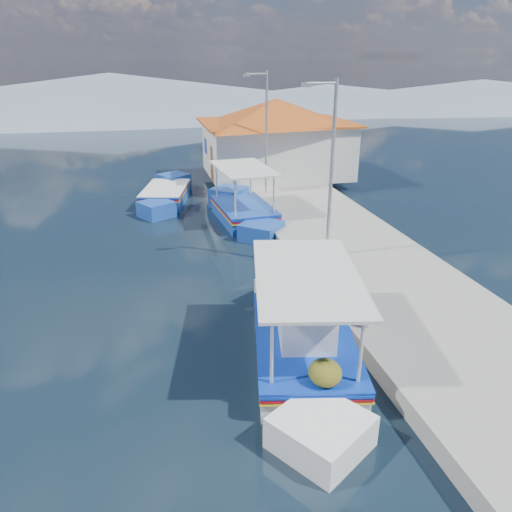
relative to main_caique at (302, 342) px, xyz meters
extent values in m
plane|color=black|center=(-1.95, 3.35, -0.52)|extent=(160.00, 160.00, 0.00)
cube|color=gray|center=(3.95, 9.35, -0.27)|extent=(5.00, 44.00, 0.50)
cylinder|color=#A5A8AD|center=(1.85, 0.35, 0.13)|extent=(0.20, 0.20, 0.30)
cylinder|color=#A5A8AD|center=(1.85, 5.35, 0.13)|extent=(0.20, 0.20, 0.30)
cylinder|color=#A5A8AD|center=(1.85, 11.35, 0.13)|extent=(0.20, 0.20, 0.30)
cylinder|color=#A5A8AD|center=(1.85, 17.35, 0.13)|extent=(0.20, 0.20, 0.30)
cube|color=white|center=(0.01, -0.08, -0.29)|extent=(3.14, 4.88, 0.99)
cube|color=white|center=(-0.58, 2.85, -0.17)|extent=(2.28, 2.28, 1.09)
cube|color=white|center=(0.59, -2.92, -0.29)|extent=(2.22, 2.22, 0.94)
cube|color=#0C30A1|center=(0.01, -0.08, 0.17)|extent=(3.24, 5.03, 0.06)
cube|color=maroon|center=(0.01, -0.08, 0.08)|extent=(3.24, 5.03, 0.05)
cube|color=yellow|center=(0.01, -0.08, 0.01)|extent=(3.24, 5.03, 0.04)
cube|color=#0C30A1|center=(0.01, -0.08, 0.24)|extent=(3.25, 4.99, 0.05)
cube|color=brown|center=(0.01, -0.08, 0.21)|extent=(2.95, 4.75, 0.05)
cube|color=white|center=(0.08, -0.39, 0.78)|extent=(1.50, 1.58, 1.14)
cube|color=silver|center=(0.08, -0.39, 1.37)|extent=(1.64, 1.70, 0.06)
cylinder|color=beige|center=(-1.26, 1.59, 1.04)|extent=(0.07, 0.07, 1.66)
cylinder|color=beige|center=(0.53, 1.96, 1.04)|extent=(0.07, 0.07, 1.66)
cylinder|color=beige|center=(-0.50, -2.12, 1.04)|extent=(0.07, 0.07, 1.66)
cylinder|color=beige|center=(1.29, -1.76, 1.04)|extent=(0.07, 0.07, 1.66)
cube|color=silver|center=(0.01, -0.08, 1.87)|extent=(3.26, 4.90, 0.07)
ellipsoid|color=#495115|center=(-0.68, 1.26, 0.51)|extent=(0.79, 0.87, 0.59)
ellipsoid|color=#495115|center=(-0.07, 1.92, 0.46)|extent=(0.67, 0.73, 0.50)
ellipsoid|color=#495115|center=(0.59, -1.87, 0.47)|extent=(0.71, 0.78, 0.53)
sphere|color=#FF3308|center=(0.91, 0.74, 0.99)|extent=(0.42, 0.42, 0.42)
cube|color=#1B46A2|center=(0.85, 11.37, -0.28)|extent=(2.47, 4.17, 1.02)
cube|color=#1B46A2|center=(1.07, 14.05, -0.15)|extent=(2.18, 2.18, 1.13)
cube|color=#1B46A2|center=(0.63, 8.78, -0.28)|extent=(2.12, 2.12, 0.97)
cube|color=#0C30A1|center=(0.85, 11.37, 0.19)|extent=(2.55, 4.29, 0.06)
cube|color=maroon|center=(0.85, 11.37, 0.11)|extent=(2.55, 4.29, 0.05)
cube|color=yellow|center=(0.85, 11.37, 0.03)|extent=(2.55, 4.29, 0.04)
cube|color=#1B46A2|center=(0.85, 11.37, 0.27)|extent=(2.57, 4.25, 0.05)
cube|color=brown|center=(0.85, 11.37, 0.23)|extent=(2.30, 4.07, 0.05)
cylinder|color=beige|center=(0.13, 13.12, 1.10)|extent=(0.08, 0.08, 1.72)
cylinder|color=beige|center=(1.85, 12.98, 1.10)|extent=(0.08, 0.08, 1.72)
cylinder|color=beige|center=(-0.15, 9.77, 1.10)|extent=(0.08, 0.08, 1.72)
cylinder|color=beige|center=(1.57, 9.63, 1.10)|extent=(0.08, 0.08, 1.72)
cube|color=silver|center=(0.85, 11.37, 1.96)|extent=(2.58, 4.18, 0.08)
cube|color=#1B46A2|center=(-2.51, 15.30, -0.28)|extent=(2.82, 4.11, 1.04)
cube|color=#1B46A2|center=(-3.11, 17.74, -0.14)|extent=(1.96, 1.96, 1.15)
cube|color=#1B46A2|center=(-1.92, 12.95, -0.28)|extent=(1.90, 1.90, 0.99)
cube|color=#0C30A1|center=(-2.51, 15.30, 0.21)|extent=(2.91, 4.24, 0.07)
cube|color=maroon|center=(-2.51, 15.30, 0.12)|extent=(2.91, 4.24, 0.05)
cube|color=yellow|center=(-2.51, 15.30, 0.04)|extent=(2.91, 4.24, 0.04)
cube|color=white|center=(-2.51, 15.30, 0.28)|extent=(2.92, 4.21, 0.05)
cube|color=brown|center=(-2.51, 15.30, 0.25)|extent=(2.65, 4.00, 0.05)
cube|color=white|center=(4.25, 18.35, 1.48)|extent=(8.00, 6.00, 3.00)
cube|color=#A14316|center=(4.25, 18.35, 3.03)|extent=(8.64, 6.48, 0.10)
pyramid|color=#A14316|center=(4.25, 18.35, 3.68)|extent=(10.49, 10.49, 1.40)
cube|color=brown|center=(0.27, 17.35, 0.98)|extent=(0.06, 1.00, 2.00)
cube|color=#0C30A1|center=(0.27, 19.85, 1.58)|extent=(0.06, 1.20, 0.90)
cylinder|color=#A5A8AD|center=(2.65, 5.35, 2.98)|extent=(0.12, 0.12, 6.00)
cylinder|color=#A5A8AD|center=(2.15, 5.35, 5.83)|extent=(1.00, 0.08, 0.08)
cube|color=#A5A8AD|center=(1.65, 5.35, 5.78)|extent=(0.30, 0.14, 0.14)
cylinder|color=#A5A8AD|center=(2.65, 14.35, 2.98)|extent=(0.12, 0.12, 6.00)
cylinder|color=#A5A8AD|center=(2.15, 14.35, 5.83)|extent=(1.00, 0.08, 0.08)
cube|color=#A5A8AD|center=(1.65, 14.35, 5.78)|extent=(0.30, 0.14, 0.14)
cone|color=gray|center=(-6.95, 59.35, 1.93)|extent=(96.00, 96.00, 5.50)
cone|color=gray|center=(23.05, 59.35, 1.08)|extent=(76.80, 76.80, 3.80)
cone|color=gray|center=(48.05, 59.35, 1.28)|extent=(89.60, 89.60, 4.20)
camera|label=1|loc=(-3.48, -9.94, 6.60)|focal=34.30mm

